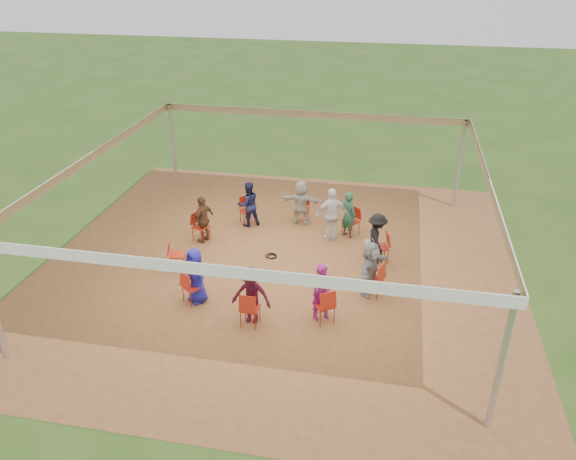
% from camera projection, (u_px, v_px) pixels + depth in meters
% --- Properties ---
extents(ground, '(80.00, 80.00, 0.00)m').
position_uv_depth(ground, '(280.00, 265.00, 15.67)').
color(ground, '#2B4816').
rests_on(ground, ground).
extents(dirt_patch, '(13.00, 13.00, 0.00)m').
position_uv_depth(dirt_patch, '(280.00, 265.00, 15.67)').
color(dirt_patch, brown).
rests_on(dirt_patch, ground).
extents(tent, '(10.33, 10.33, 3.00)m').
position_uv_depth(tent, '(280.00, 187.00, 14.59)').
color(tent, '#B2B2B7').
rests_on(tent, ground).
extents(chair_0, '(0.54, 0.52, 0.90)m').
position_uv_depth(chair_0, '(380.00, 247.00, 15.65)').
color(chair_0, '#AC2111').
rests_on(chair_0, ground).
extents(chair_1, '(0.60, 0.61, 0.90)m').
position_uv_depth(chair_1, '(351.00, 222.00, 17.08)').
color(chair_1, '#AC2111').
rests_on(chair_1, ground).
extents(chair_2, '(0.44, 0.46, 0.90)m').
position_uv_depth(chair_2, '(302.00, 209.00, 17.89)').
color(chair_2, '#AC2111').
rests_on(chair_2, ground).
extents(chair_3, '(0.59, 0.60, 0.90)m').
position_uv_depth(chair_3, '(247.00, 211.00, 17.78)').
color(chair_3, '#AC2111').
rests_on(chair_3, ground).
extents(chair_4, '(0.56, 0.55, 0.90)m').
position_uv_depth(chair_4, '(201.00, 227.00, 16.78)').
color(chair_4, '#AC2111').
rests_on(chair_4, ground).
extents(chair_5, '(0.54, 0.52, 0.90)m').
position_uv_depth(chair_5, '(177.00, 255.00, 15.27)').
color(chair_5, '#AC2111').
rests_on(chair_5, ground).
extents(chair_6, '(0.60, 0.61, 0.90)m').
position_uv_depth(chair_6, '(193.00, 287.00, 13.85)').
color(chair_6, '#AC2111').
rests_on(chair_6, ground).
extents(chair_7, '(0.44, 0.46, 0.90)m').
position_uv_depth(chair_7, '(250.00, 308.00, 13.04)').
color(chair_7, '#AC2111').
rests_on(chair_7, ground).
extents(chair_8, '(0.59, 0.60, 0.90)m').
position_uv_depth(chair_8, '(324.00, 305.00, 13.15)').
color(chair_8, '#AC2111').
rests_on(chair_8, ground).
extents(chair_9, '(0.56, 0.55, 0.90)m').
position_uv_depth(chair_9, '(374.00, 279.00, 14.15)').
color(chair_9, '#AC2111').
rests_on(chair_9, ground).
extents(person_seated_0, '(0.70, 1.03, 1.46)m').
position_uv_depth(person_seated_0, '(377.00, 238.00, 15.52)').
color(person_seated_0, black).
rests_on(person_seated_0, ground).
extents(person_seated_1, '(0.63, 0.60, 1.46)m').
position_uv_depth(person_seated_1, '(349.00, 214.00, 16.88)').
color(person_seated_1, '#224B37').
rests_on(person_seated_1, ground).
extents(person_seated_2, '(1.37, 0.56, 1.46)m').
position_uv_depth(person_seated_2, '(301.00, 202.00, 17.66)').
color(person_seated_2, '#A8A593').
rests_on(person_seated_2, ground).
extents(person_seated_3, '(0.82, 0.73, 1.46)m').
position_uv_depth(person_seated_3, '(248.00, 204.00, 17.55)').
color(person_seated_3, '#161839').
rests_on(person_seated_3, ground).
extents(person_seated_4, '(0.71, 0.95, 1.46)m').
position_uv_depth(person_seated_4, '(203.00, 219.00, 16.59)').
color(person_seated_4, '#503320').
rests_on(person_seated_4, ground).
extents(person_seated_5, '(0.81, 0.76, 1.46)m').
position_uv_depth(person_seated_5, '(196.00, 275.00, 13.78)').
color(person_seated_5, '#1D1C96').
rests_on(person_seated_5, ground).
extents(person_seated_6, '(0.96, 0.51, 1.46)m').
position_uv_depth(person_seated_6, '(251.00, 295.00, 13.01)').
color(person_seated_6, '#3D0C1E').
rests_on(person_seated_6, ground).
extents(person_seated_7, '(0.64, 0.59, 1.46)m').
position_uv_depth(person_seated_7, '(322.00, 292.00, 13.12)').
color(person_seated_7, '#7E1362').
rests_on(person_seated_7, ground).
extents(person_seated_8, '(0.95, 1.44, 1.46)m').
position_uv_depth(person_seated_8, '(370.00, 268.00, 14.08)').
color(person_seated_8, gray).
rests_on(person_seated_8, ground).
extents(standing_person, '(1.10, 0.84, 1.68)m').
position_uv_depth(standing_person, '(332.00, 215.00, 16.60)').
color(standing_person, silver).
rests_on(standing_person, ground).
extents(cable_coil, '(0.39, 0.39, 0.03)m').
position_uv_depth(cable_coil, '(271.00, 256.00, 16.07)').
color(cable_coil, black).
rests_on(cable_coil, ground).
extents(laptop, '(0.30, 0.34, 0.20)m').
position_uv_depth(laptop, '(371.00, 240.00, 15.53)').
color(laptop, '#B7B7BC').
rests_on(laptop, ground).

